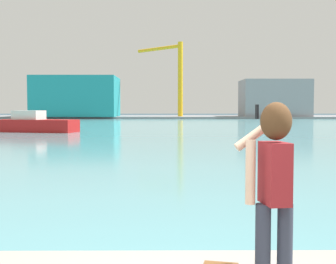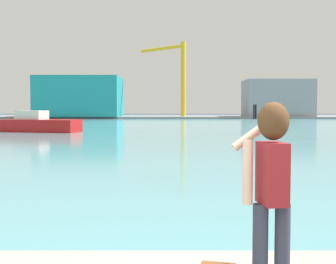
# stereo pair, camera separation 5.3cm
# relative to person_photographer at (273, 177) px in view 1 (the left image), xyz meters

# --- Properties ---
(ground_plane) EXTENTS (220.00, 220.00, 0.00)m
(ground_plane) POSITION_rel_person_photographer_xyz_m (-0.66, 49.21, -1.56)
(ground_plane) COLOR #334751
(harbor_water) EXTENTS (140.00, 100.00, 0.02)m
(harbor_water) POSITION_rel_person_photographer_xyz_m (-0.66, 51.21, -1.55)
(harbor_water) COLOR #599EA8
(harbor_water) RESTS_ON ground_plane
(far_shore_dock) EXTENTS (140.00, 20.00, 0.42)m
(far_shore_dock) POSITION_rel_person_photographer_xyz_m (-0.66, 91.21, -1.35)
(far_shore_dock) COLOR gray
(far_shore_dock) RESTS_ON ground_plane
(person_photographer) EXTENTS (0.53, 0.55, 1.74)m
(person_photographer) POSITION_rel_person_photographer_xyz_m (0.00, 0.00, 0.00)
(person_photographer) COLOR #2D3342
(person_photographer) RESTS_ON quay_promenade
(boat_moored) EXTENTS (7.37, 4.06, 1.91)m
(boat_moored) POSITION_rel_person_photographer_xyz_m (-12.40, 35.71, -0.83)
(boat_moored) COLOR #B21919
(boat_moored) RESTS_ON harbor_water
(warehouse_left) EXTENTS (16.34, 12.17, 7.95)m
(warehouse_left) POSITION_rel_person_photographer_xyz_m (-18.78, 86.57, 2.84)
(warehouse_left) COLOR teal
(warehouse_left) RESTS_ON far_shore_dock
(warehouse_right) EXTENTS (13.17, 8.92, 7.32)m
(warehouse_right) POSITION_rel_person_photographer_xyz_m (21.16, 86.38, 2.53)
(warehouse_right) COLOR gray
(warehouse_right) RESTS_ON far_shore_dock
(port_crane) EXTENTS (9.53, 9.40, 14.90)m
(port_crane) POSITION_rel_person_photographer_xyz_m (0.87, 87.16, 8.23)
(port_crane) COLOR yellow
(port_crane) RESTS_ON far_shore_dock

